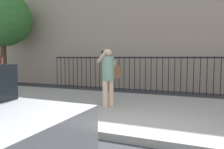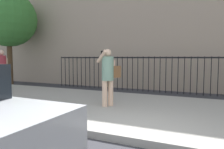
% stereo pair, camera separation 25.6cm
% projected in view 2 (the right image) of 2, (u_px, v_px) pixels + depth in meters
% --- Properties ---
extents(ground_plane, '(60.00, 60.00, 0.00)m').
position_uv_depth(ground_plane, '(128.00, 145.00, 3.70)').
color(ground_plane, '#333338').
extents(sidewalk, '(28.00, 4.40, 0.15)m').
position_uv_depth(sidewalk, '(155.00, 112.00, 5.70)').
color(sidewalk, '#9E9B93').
rests_on(sidewalk, ground).
extents(iron_fence, '(12.03, 0.04, 1.60)m').
position_uv_depth(iron_fence, '(175.00, 70.00, 8.98)').
color(iron_fence, black).
rests_on(iron_fence, ground).
extents(pedestrian_on_phone, '(0.63, 0.71, 1.64)m').
position_uv_depth(pedestrian_on_phone, '(109.00, 73.00, 6.01)').
color(pedestrian_on_phone, beige).
rests_on(pedestrian_on_phone, sidewalk).
extents(pedestrian_walking, '(0.40, 0.48, 1.71)m').
position_uv_depth(pedestrian_walking, '(2.00, 68.00, 8.56)').
color(pedestrian_walking, beige).
rests_on(pedestrian_walking, sidewalk).
extents(street_tree_near, '(3.01, 3.01, 5.16)m').
position_uv_depth(street_tree_near, '(8.00, 19.00, 11.42)').
color(street_tree_near, '#4C3823').
rests_on(street_tree_near, ground).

